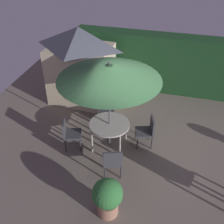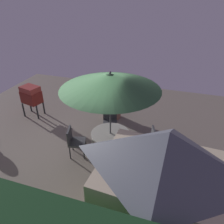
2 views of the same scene
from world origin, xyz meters
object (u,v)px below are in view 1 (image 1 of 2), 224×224
patio_table (110,126)px  patio_umbrella (109,72)px  garden_shed (81,64)px  chair_far_side (112,160)px  chair_near_shed (69,132)px  potted_plant_by_shed (107,196)px  chair_toward_hedge (147,130)px  chair_toward_house (106,108)px

patio_table → patio_umbrella: patio_umbrella is taller
garden_shed → chair_far_side: (1.95, -3.22, -0.80)m
chair_near_shed → potted_plant_by_shed: potted_plant_by_shed is taller
patio_umbrella → chair_toward_hedge: (1.00, 0.31, -1.81)m
chair_toward_house → potted_plant_by_shed: (0.93, -3.17, 0.01)m
patio_table → chair_far_side: chair_far_side is taller
garden_shed → chair_toward_hedge: 3.28m
garden_shed → chair_near_shed: 2.68m
garden_shed → chair_toward_hedge: garden_shed is taller
patio_umbrella → garden_shed: bearing=126.2°
patio_umbrella → chair_far_side: patio_umbrella is taller
patio_umbrella → potted_plant_by_shed: bearing=-75.9°
patio_table → chair_toward_house: (-0.39, 1.05, -0.18)m
garden_shed → patio_table: size_ratio=2.34×
chair_far_side → chair_near_shed: bearing=153.0°
garden_shed → chair_toward_hedge: (2.58, -1.86, -0.80)m
patio_umbrella → chair_far_side: (0.36, -1.06, -1.81)m
chair_toward_house → potted_plant_by_shed: potted_plant_by_shed is taller
chair_toward_house → garden_shed: bearing=137.0°
garden_shed → chair_far_side: garden_shed is taller
patio_table → chair_toward_hedge: chair_toward_hedge is taller
garden_shed → chair_toward_house: (1.19, -1.11, -0.80)m
patio_table → chair_far_side: 1.14m
chair_near_shed → chair_toward_hedge: same height
garden_shed → chair_toward_house: 1.81m
chair_near_shed → chair_far_side: (1.41, -0.72, 0.00)m
garden_shed → potted_plant_by_shed: garden_shed is taller
patio_table → patio_umbrella: (0.00, 0.00, 1.62)m
chair_toward_hedge → chair_toward_house: bearing=151.9°
patio_umbrella → potted_plant_by_shed: 2.83m
chair_toward_hedge → chair_near_shed: bearing=-162.4°
chair_toward_hedge → potted_plant_by_shed: bearing=-100.9°
patio_table → chair_near_shed: (-1.05, -0.34, -0.18)m
patio_umbrella → chair_toward_house: 2.13m
chair_far_side → chair_toward_house: bearing=109.7°
chair_near_shed → chair_far_side: size_ratio=1.00×
potted_plant_by_shed → garden_shed: bearing=116.3°
chair_far_side → chair_toward_hedge: same height
patio_table → chair_toward_hedge: size_ratio=1.23×
patio_table → chair_near_shed: chair_near_shed is taller
chair_far_side → patio_table: bearing=109.0°
patio_umbrella → chair_far_side: 2.13m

